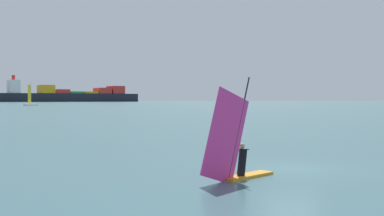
% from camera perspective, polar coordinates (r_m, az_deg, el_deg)
% --- Properties ---
extents(ground_plane, '(4000.00, 4000.00, 0.00)m').
position_cam_1_polar(ground_plane, '(21.88, 12.22, -7.29)').
color(ground_plane, '#386066').
extents(windsurfer, '(3.38, 2.96, 4.26)m').
position_cam_1_polar(windsurfer, '(18.44, 5.47, -5.63)').
color(windsurfer, orange).
rests_on(windsurfer, ground_plane).
extents(cargo_ship, '(175.44, 104.83, 32.51)m').
position_cam_1_polar(cargo_ship, '(617.38, -14.93, 1.52)').
color(cargo_ship, black).
rests_on(cargo_ship, ground_plane).
extents(small_sailboat, '(5.10, 8.62, 11.36)m').
position_cam_1_polar(small_sailboat, '(235.34, -19.30, 0.49)').
color(small_sailboat, white).
rests_on(small_sailboat, ground_plane).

